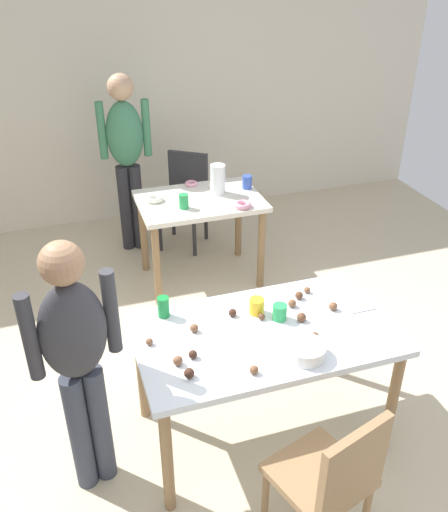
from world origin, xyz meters
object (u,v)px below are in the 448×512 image
(chair_near_table, at_px, (332,477))
(person_girl_near, at_px, (77,353))
(mixing_bowl, at_px, (306,350))
(dining_table_near, at_px, (264,344))
(soda_can, at_px, (163,307))
(person_adult_far, at_px, (126,148))
(pitcher_far, at_px, (218,179))
(chair_far_table, at_px, (185,194))
(dining_table_far, at_px, (200,212))

(chair_near_table, height_order, person_girl_near, person_girl_near)
(chair_near_table, xyz_separation_m, mixing_bowl, (0.09, 0.52, 0.29))
(dining_table_near, distance_m, chair_near_table, 0.79)
(dining_table_near, relative_size, person_girl_near, 0.94)
(dining_table_near, distance_m, soda_can, 0.59)
(person_adult_far, bearing_deg, mixing_bowl, -80.97)
(dining_table_near, height_order, pitcher_far, pitcher_far)
(dining_table_near, bearing_deg, chair_near_table, -88.19)
(chair_far_table, xyz_separation_m, pitcher_far, (0.13, -0.63, 0.38))
(pitcher_far, bearing_deg, dining_table_far, -160.38)
(dining_table_near, bearing_deg, person_adult_far, 97.31)
(person_girl_near, bearing_deg, pitcher_far, 55.45)
(chair_far_table, bearing_deg, person_girl_near, -114.95)
(chair_near_table, relative_size, person_adult_far, 0.54)
(dining_table_near, relative_size, dining_table_far, 1.40)
(dining_table_far, distance_m, chair_far_table, 0.70)
(mixing_bowl, bearing_deg, person_girl_near, 168.81)
(chair_far_table, bearing_deg, chair_near_table, -92.84)
(chair_near_table, xyz_separation_m, person_girl_near, (-1.00, 0.74, 0.39))
(chair_far_table, height_order, person_adult_far, person_adult_far)
(mixing_bowl, relative_size, soda_can, 1.69)
(chair_far_table, relative_size, mixing_bowl, 4.23)
(pitcher_far, bearing_deg, soda_can, -117.50)
(person_girl_near, relative_size, soda_can, 12.11)
(dining_table_near, bearing_deg, person_girl_near, -177.90)
(chair_far_table, height_order, soda_can, soda_can)
(dining_table_far, relative_size, chair_far_table, 1.14)
(person_adult_far, height_order, pitcher_far, person_adult_far)
(dining_table_far, distance_m, person_adult_far, 0.93)
(person_girl_near, height_order, soda_can, person_girl_near)
(dining_table_near, xyz_separation_m, dining_table_far, (0.14, 1.77, -0.03))
(soda_can, bearing_deg, dining_table_far, 66.98)
(dining_table_near, bearing_deg, soda_can, 148.19)
(dining_table_near, relative_size, person_adult_far, 0.86)
(chair_far_table, distance_m, person_adult_far, 0.70)
(dining_table_far, relative_size, mixing_bowl, 4.83)
(dining_table_far, height_order, chair_near_table, chair_near_table)
(pitcher_far, bearing_deg, dining_table_near, -99.62)
(chair_near_table, distance_m, chair_far_table, 3.24)
(person_girl_near, bearing_deg, person_adult_far, 75.50)
(dining_table_far, bearing_deg, pitcher_far, 19.62)
(chair_near_table, bearing_deg, pitcher_far, 83.73)
(chair_near_table, xyz_separation_m, person_adult_far, (-0.35, 3.27, 0.48))
(dining_table_near, xyz_separation_m, person_girl_near, (-0.98, -0.04, 0.22))
(chair_near_table, height_order, mixing_bowl, chair_near_table)
(dining_table_near, xyz_separation_m, person_adult_far, (-0.32, 2.50, 0.32))
(chair_far_table, bearing_deg, pitcher_far, -78.58)
(dining_table_near, relative_size, chair_near_table, 1.60)
(person_girl_near, relative_size, person_adult_far, 0.91)
(chair_near_table, relative_size, soda_can, 7.13)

